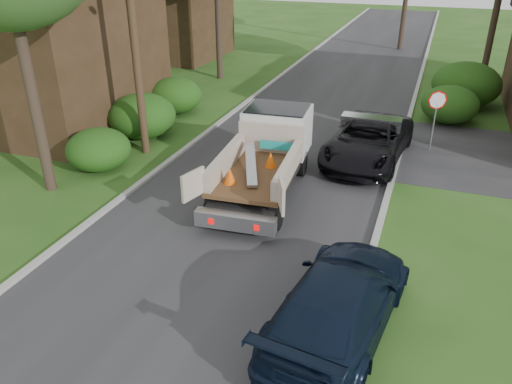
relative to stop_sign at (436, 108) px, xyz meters
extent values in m
plane|color=#244B15|center=(-5.20, -9.00, -1.78)|extent=(120.00, 120.00, 0.00)
cube|color=#28282B|center=(-5.20, 1.00, -1.77)|extent=(8.00, 90.00, 0.02)
cube|color=#9E9E99|center=(-9.30, 1.00, -1.72)|extent=(0.20, 90.00, 0.12)
cube|color=#9E9E99|center=(-1.10, 1.00, -1.72)|extent=(0.20, 90.00, 0.12)
cylinder|color=slate|center=(0.00, 0.00, -0.78)|extent=(0.06, 0.06, 2.00)
cylinder|color=#B20A0A|center=(0.00, 0.00, 0.32)|extent=(0.71, 0.32, 0.76)
cylinder|color=#382619|center=(-10.70, -4.00, 3.22)|extent=(0.30, 0.30, 10.00)
cube|color=#342515|center=(-17.20, -2.00, 1.47)|extent=(9.00, 8.00, 6.50)
cube|color=#342515|center=(-18.70, 13.00, 0.47)|extent=(7.00, 7.00, 4.50)
ellipsoid|color=#0E400F|center=(-11.40, -6.00, -1.01)|extent=(2.34, 2.34, 1.53)
ellipsoid|color=#0E400F|center=(-11.70, -2.50, -0.84)|extent=(2.86, 2.86, 1.87)
ellipsoid|color=#0E400F|center=(-12.00, 1.00, -0.93)|extent=(2.60, 2.60, 1.70)
ellipsoid|color=#0E400F|center=(0.60, 4.00, -0.93)|extent=(2.60, 2.60, 1.70)
ellipsoid|color=#0E400F|center=(1.30, 7.00, -0.67)|extent=(3.38, 3.38, 2.21)
cylinder|color=#2D2119|center=(-12.00, -8.00, 2.22)|extent=(0.36, 0.36, 8.00)
cylinder|color=#2D2119|center=(-12.70, 8.00, 2.72)|extent=(0.36, 0.36, 9.00)
cylinder|color=#2D2119|center=(2.30, 11.00, 2.47)|extent=(0.36, 0.36, 8.50)
cylinder|color=#2D2119|center=(-19.20, 4.00, 2.72)|extent=(0.36, 0.36, 9.00)
cylinder|color=black|center=(-6.20, -4.17, -1.32)|extent=(0.37, 0.94, 0.92)
cylinder|color=black|center=(-4.27, -4.02, -1.32)|extent=(0.37, 0.94, 0.92)
cylinder|color=black|center=(-5.90, -8.02, -1.32)|extent=(0.37, 0.94, 0.92)
cylinder|color=black|center=(-3.97, -7.87, -1.32)|extent=(0.37, 0.94, 0.92)
cube|color=black|center=(-5.09, -5.92, -1.15)|extent=(2.48, 6.04, 0.24)
cube|color=silver|center=(-5.26, -3.79, -0.25)|extent=(2.37, 2.00, 1.58)
cube|color=black|center=(-5.26, -3.79, 0.31)|extent=(2.21, 1.83, 0.56)
cube|color=#472D19|center=(-5.04, -6.63, -0.76)|extent=(2.51, 3.82, 0.12)
cube|color=beige|center=(-5.18, -4.80, -0.20)|extent=(2.24, 0.27, 1.02)
cube|color=beige|center=(-6.05, -6.71, -0.40)|extent=(0.52, 3.47, 0.61)
cube|color=beige|center=(-4.02, -6.55, -0.40)|extent=(0.52, 3.47, 0.61)
cube|color=silver|center=(-4.87, -8.81, -1.22)|extent=(2.36, 0.53, 0.46)
cube|color=#B20505|center=(-5.52, -9.04, -1.22)|extent=(0.17, 0.05, 0.16)
cube|color=#B20505|center=(-4.20, -8.94, -1.22)|extent=(0.17, 0.05, 0.16)
cube|color=beige|center=(-6.15, -8.76, -0.30)|extent=(0.33, 0.90, 0.81)
cube|color=beige|center=(-3.62, -8.56, -0.30)|extent=(0.45, 0.87, 0.81)
cube|color=silver|center=(-5.25, -6.54, -0.41)|extent=(1.29, 2.55, 0.47)
cone|color=#F2590A|center=(-5.53, -7.59, -0.44)|extent=(0.39, 0.39, 0.51)
cone|color=#F2590A|center=(-4.78, -6.00, -0.44)|extent=(0.39, 0.39, 0.51)
cube|color=#148C84|center=(-4.91, -5.04, -0.34)|extent=(1.12, 0.18, 0.29)
imported|color=black|center=(-2.25, -1.79, -0.98)|extent=(3.11, 5.92, 1.59)
imported|color=black|center=(-1.40, -11.50, -1.01)|extent=(2.84, 5.55, 1.54)
camera|label=1|loc=(-0.20, -19.98, 5.84)|focal=35.00mm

